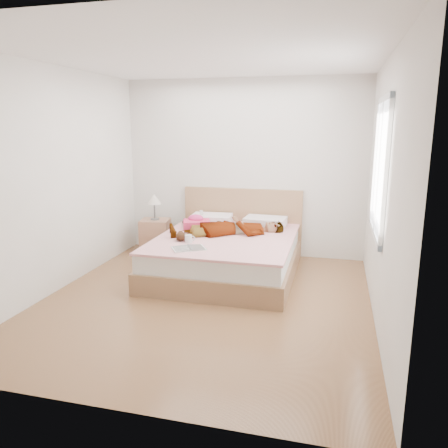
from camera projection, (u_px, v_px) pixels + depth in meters
The scene contains 11 objects.
ground at pixel (205, 301), 4.90m from camera, with size 4.00×4.00×0.00m, color #502E19.
woman at pixel (228, 225), 5.84m from camera, with size 0.59×1.58×0.22m, color white.
hair at pixel (198, 221), 6.42m from camera, with size 0.45×0.55×0.08m, color black.
phone at pixel (201, 212), 6.33m from camera, with size 0.05×0.10×0.01m, color silver.
room_shell at pixel (380, 168), 4.42m from camera, with size 4.00×4.00×4.00m.
bed at pixel (227, 252), 5.81m from camera, with size 1.80×2.08×1.00m.
towel at pixel (196, 223), 6.11m from camera, with size 0.44×0.40×0.19m.
magazine at pixel (189, 248), 5.11m from camera, with size 0.46×0.41×0.02m.
coffee_mug at pixel (189, 239), 5.37m from camera, with size 0.14×0.11×0.10m.
plush_toy at pixel (181, 236), 5.48m from camera, with size 0.18×0.22×0.11m.
nightstand at pixel (155, 233), 6.70m from camera, with size 0.48×0.45×0.92m.
Camera 1 is at (1.35, -4.39, 1.93)m, focal length 35.00 mm.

